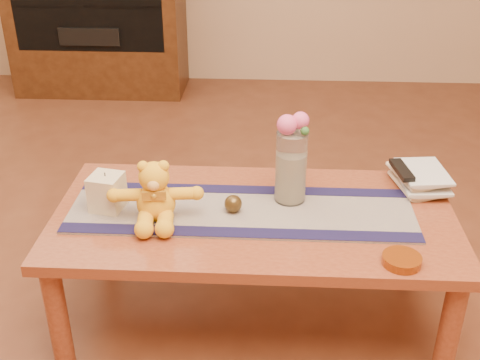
# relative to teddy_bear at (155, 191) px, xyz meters

# --- Properties ---
(floor) EXTENTS (5.50, 5.50, 0.00)m
(floor) POSITION_rel_teddy_bear_xyz_m (0.33, 0.06, -0.56)
(floor) COLOR #582A19
(floor) RESTS_ON ground
(coffee_table_top) EXTENTS (1.40, 0.70, 0.04)m
(coffee_table_top) POSITION_rel_teddy_bear_xyz_m (0.33, 0.06, -0.13)
(coffee_table_top) COLOR maroon
(coffee_table_top) RESTS_ON floor
(table_leg_fl) EXTENTS (0.07, 0.07, 0.41)m
(table_leg_fl) POSITION_rel_teddy_bear_xyz_m (-0.31, -0.23, -0.35)
(table_leg_fl) COLOR maroon
(table_leg_fl) RESTS_ON floor
(table_leg_fr) EXTENTS (0.07, 0.07, 0.41)m
(table_leg_fr) POSITION_rel_teddy_bear_xyz_m (0.97, -0.23, -0.35)
(table_leg_fr) COLOR maroon
(table_leg_fr) RESTS_ON floor
(table_leg_bl) EXTENTS (0.07, 0.07, 0.41)m
(table_leg_bl) POSITION_rel_teddy_bear_xyz_m (-0.31, 0.35, -0.35)
(table_leg_bl) COLOR maroon
(table_leg_bl) RESTS_ON floor
(table_leg_br) EXTENTS (0.07, 0.07, 0.41)m
(table_leg_br) POSITION_rel_teddy_bear_xyz_m (0.97, 0.35, -0.35)
(table_leg_br) COLOR maroon
(table_leg_br) RESTS_ON floor
(persian_runner) EXTENTS (1.20, 0.35, 0.01)m
(persian_runner) POSITION_rel_teddy_bear_xyz_m (0.29, 0.06, -0.11)
(persian_runner) COLOR #211B4E
(persian_runner) RESTS_ON coffee_table_top
(runner_border_near) EXTENTS (1.20, 0.06, 0.00)m
(runner_border_near) POSITION_rel_teddy_bear_xyz_m (0.29, -0.08, -0.10)
(runner_border_near) COLOR #161237
(runner_border_near) RESTS_ON persian_runner
(runner_border_far) EXTENTS (1.20, 0.06, 0.00)m
(runner_border_far) POSITION_rel_teddy_bear_xyz_m (0.29, 0.21, -0.10)
(runner_border_far) COLOR #161237
(runner_border_far) RESTS_ON persian_runner
(teddy_bear) EXTENTS (0.32, 0.28, 0.20)m
(teddy_bear) POSITION_rel_teddy_bear_xyz_m (0.00, 0.00, 0.00)
(teddy_bear) COLOR yellow
(teddy_bear) RESTS_ON persian_runner
(pillar_candle) EXTENTS (0.12, 0.12, 0.13)m
(pillar_candle) POSITION_rel_teddy_bear_xyz_m (-0.18, 0.05, -0.04)
(pillar_candle) COLOR beige
(pillar_candle) RESTS_ON persian_runner
(candle_wick) EXTENTS (0.00, 0.00, 0.01)m
(candle_wick) POSITION_rel_teddy_bear_xyz_m (-0.18, 0.05, 0.03)
(candle_wick) COLOR black
(candle_wick) RESTS_ON pillar_candle
(glass_vase) EXTENTS (0.11, 0.11, 0.26)m
(glass_vase) POSITION_rel_teddy_bear_xyz_m (0.46, 0.15, 0.03)
(glass_vase) COLOR silver
(glass_vase) RESTS_ON persian_runner
(potpourri_fill) EXTENTS (0.09, 0.09, 0.18)m
(potpourri_fill) POSITION_rel_teddy_bear_xyz_m (0.46, 0.15, -0.01)
(potpourri_fill) COLOR beige
(potpourri_fill) RESTS_ON glass_vase
(rose_left) EXTENTS (0.07, 0.07, 0.07)m
(rose_left) POSITION_rel_teddy_bear_xyz_m (0.44, 0.14, 0.19)
(rose_left) COLOR #E14F88
(rose_left) RESTS_ON glass_vase
(rose_right) EXTENTS (0.06, 0.06, 0.06)m
(rose_right) POSITION_rel_teddy_bear_xyz_m (0.48, 0.15, 0.20)
(rose_right) COLOR #E14F88
(rose_right) RESTS_ON glass_vase
(blue_flower_back) EXTENTS (0.04, 0.04, 0.04)m
(blue_flower_back) POSITION_rel_teddy_bear_xyz_m (0.47, 0.18, 0.19)
(blue_flower_back) COLOR #5168B0
(blue_flower_back) RESTS_ON glass_vase
(blue_flower_side) EXTENTS (0.04, 0.04, 0.04)m
(blue_flower_side) POSITION_rel_teddy_bear_xyz_m (0.43, 0.17, 0.18)
(blue_flower_side) COLOR #5168B0
(blue_flower_side) RESTS_ON glass_vase
(leaf_sprig) EXTENTS (0.03, 0.03, 0.03)m
(leaf_sprig) POSITION_rel_teddy_bear_xyz_m (0.50, 0.13, 0.18)
(leaf_sprig) COLOR #33662D
(leaf_sprig) RESTS_ON glass_vase
(bronze_ball) EXTENTS (0.07, 0.07, 0.06)m
(bronze_ball) POSITION_rel_teddy_bear_xyz_m (0.26, 0.05, -0.07)
(bronze_ball) COLOR #463317
(bronze_ball) RESTS_ON persian_runner
(book_bottom) EXTENTS (0.21, 0.25, 0.02)m
(book_bottom) POSITION_rel_teddy_bear_xyz_m (0.86, 0.26, -0.10)
(book_bottom) COLOR beige
(book_bottom) RESTS_ON coffee_table_top
(book_lower) EXTENTS (0.18, 0.24, 0.02)m
(book_lower) POSITION_rel_teddy_bear_xyz_m (0.87, 0.26, -0.08)
(book_lower) COLOR beige
(book_lower) RESTS_ON book_bottom
(book_upper) EXTENTS (0.22, 0.26, 0.02)m
(book_upper) POSITION_rel_teddy_bear_xyz_m (0.86, 0.26, -0.06)
(book_upper) COLOR beige
(book_upper) RESTS_ON book_lower
(book_top) EXTENTS (0.19, 0.24, 0.02)m
(book_top) POSITION_rel_teddy_bear_xyz_m (0.87, 0.26, -0.04)
(book_top) COLOR beige
(book_top) RESTS_ON book_upper
(tv_remote) EXTENTS (0.07, 0.17, 0.02)m
(tv_remote) POSITION_rel_teddy_bear_xyz_m (0.87, 0.25, -0.02)
(tv_remote) COLOR black
(tv_remote) RESTS_ON book_top
(amber_dish) EXTENTS (0.14, 0.14, 0.03)m
(amber_dish) POSITION_rel_teddy_bear_xyz_m (0.79, -0.22, -0.10)
(amber_dish) COLOR #BF5914
(amber_dish) RESTS_ON coffee_table_top
(media_cabinet) EXTENTS (1.20, 0.50, 1.10)m
(media_cabinet) POSITION_rel_teddy_bear_xyz_m (-0.87, 2.54, -0.01)
(media_cabinet) COLOR #32190B
(media_cabinet) RESTS_ON floor
(cabinet_cavity) EXTENTS (1.02, 0.03, 0.61)m
(cabinet_cavity) POSITION_rel_teddy_bear_xyz_m (-0.87, 2.30, 0.10)
(cabinet_cavity) COLOR black
(cabinet_cavity) RESTS_ON media_cabinet
(cabinet_shelf) EXTENTS (1.02, 0.20, 0.02)m
(cabinet_shelf) POSITION_rel_teddy_bear_xyz_m (-0.87, 2.39, 0.10)
(cabinet_shelf) COLOR #32190B
(cabinet_shelf) RESTS_ON media_cabinet
(stereo_lower) EXTENTS (0.42, 0.28, 0.12)m
(stereo_lower) POSITION_rel_teddy_bear_xyz_m (-0.87, 2.41, -0.10)
(stereo_lower) COLOR black
(stereo_lower) RESTS_ON media_cabinet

